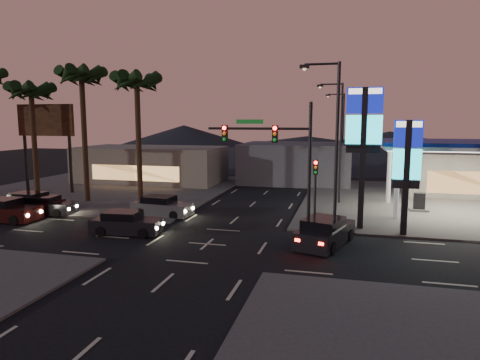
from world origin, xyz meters
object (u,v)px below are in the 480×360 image
(car_lane_a_mid, at_px, (4,211))
(car_lane_b_front, at_px, (162,207))
(pylon_sign_short, at_px, (407,160))
(car_lane_b_rear, at_px, (32,203))
(suv_station, at_px, (325,232))
(traffic_signal_mast, at_px, (279,151))
(pylon_sign_tall, at_px, (364,130))
(car_lane_a_front, at_px, (126,223))
(gas_station, at_px, (466,146))
(car_lane_b_mid, at_px, (46,206))

(car_lane_a_mid, relative_size, car_lane_b_front, 1.06)
(pylon_sign_short, height_order, car_lane_b_rear, pylon_sign_short)
(car_lane_b_front, bearing_deg, car_lane_a_mid, -156.92)
(pylon_sign_short, height_order, car_lane_a_mid, pylon_sign_short)
(car_lane_a_mid, bearing_deg, suv_station, -1.30)
(traffic_signal_mast, distance_m, car_lane_b_front, 11.19)
(suv_station, bearing_deg, car_lane_b_rear, 171.54)
(pylon_sign_short, bearing_deg, car_lane_a_mid, -174.46)
(car_lane_a_mid, bearing_deg, traffic_signal_mast, 0.18)
(car_lane_b_rear, xyz_separation_m, suv_station, (22.10, -3.29, 0.02))
(pylon_sign_tall, bearing_deg, car_lane_a_front, -161.91)
(gas_station, height_order, car_lane_b_front, gas_station)
(pylon_sign_tall, bearing_deg, car_lane_b_mid, -177.22)
(car_lane_a_front, relative_size, car_lane_b_front, 0.97)
(traffic_signal_mast, distance_m, car_lane_a_front, 10.44)
(car_lane_a_mid, bearing_deg, gas_station, 17.72)
(pylon_sign_tall, distance_m, car_lane_b_rear, 24.79)
(car_lane_a_mid, height_order, car_lane_b_mid, car_lane_a_mid)
(car_lane_a_mid, xyz_separation_m, car_lane_b_front, (9.96, 4.24, -0.06))
(pylon_sign_short, bearing_deg, suv_station, -145.81)
(car_lane_b_rear, bearing_deg, car_lane_b_front, 8.26)
(gas_station, bearing_deg, traffic_signal_mast, -140.72)
(car_lane_a_front, xyz_separation_m, car_lane_b_rear, (-10.05, 3.81, 0.06))
(pylon_sign_tall, bearing_deg, car_lane_a_mid, -171.54)
(gas_station, relative_size, car_lane_a_mid, 2.49)
(car_lane_b_rear, distance_m, suv_station, 22.34)
(pylon_sign_tall, distance_m, car_lane_b_front, 15.20)
(car_lane_b_mid, relative_size, car_lane_b_rear, 0.91)
(car_lane_b_mid, bearing_deg, gas_station, 14.16)
(gas_station, distance_m, traffic_signal_mast, 15.82)
(car_lane_a_front, height_order, car_lane_b_rear, car_lane_b_rear)
(car_lane_a_front, bearing_deg, car_lane_a_mid, 174.15)
(pylon_sign_tall, bearing_deg, suv_station, -116.41)
(gas_station, distance_m, suv_station, 14.88)
(pylon_sign_short, bearing_deg, pylon_sign_tall, 158.20)
(car_lane_a_front, relative_size, car_lane_b_rear, 0.92)
(car_lane_b_front, bearing_deg, traffic_signal_mast, -24.16)
(pylon_sign_short, relative_size, car_lane_a_mid, 1.43)
(car_lane_a_mid, relative_size, car_lane_b_mid, 1.11)
(car_lane_a_mid, distance_m, car_lane_b_front, 10.83)
(pylon_sign_tall, height_order, car_lane_b_rear, pylon_sign_tall)
(car_lane_a_front, height_order, car_lane_b_front, car_lane_b_front)
(car_lane_b_rear, bearing_deg, car_lane_a_front, -20.74)
(pylon_sign_tall, bearing_deg, traffic_signal_mast, -143.48)
(pylon_sign_tall, xyz_separation_m, suv_station, (-2.02, -4.07, -5.65))
(pylon_sign_tall, height_order, traffic_signal_mast, pylon_sign_tall)
(car_lane_b_mid, relative_size, suv_station, 0.86)
(gas_station, bearing_deg, pylon_sign_short, -123.69)
(pylon_sign_short, bearing_deg, gas_station, 56.31)
(car_lane_a_front, bearing_deg, car_lane_b_rear, 159.26)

